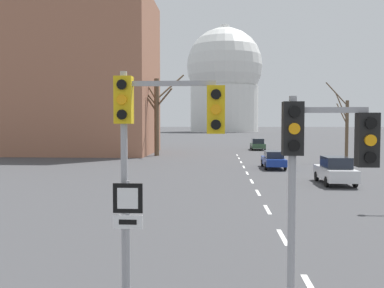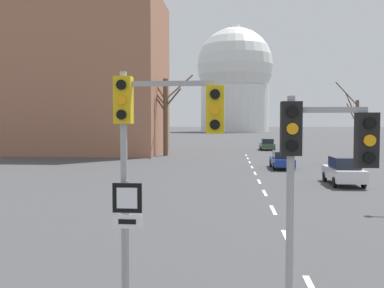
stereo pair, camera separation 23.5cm
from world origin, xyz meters
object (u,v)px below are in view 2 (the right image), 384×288
at_px(traffic_signal_near_left, 155,129).
at_px(sedan_mid_centre, 267,144).
at_px(route_sign_post, 127,221).
at_px(sedan_near_left, 282,160).
at_px(traffic_signal_centre_tall, 318,156).
at_px(sedan_near_right, 344,171).

height_order(traffic_signal_near_left, sedan_mid_centre, traffic_signal_near_left).
height_order(route_sign_post, sedan_near_left, route_sign_post).
distance_m(traffic_signal_centre_tall, sedan_mid_centre, 52.38).
relative_size(sedan_near_right, sedan_mid_centre, 0.92).
height_order(sedan_near_right, sedan_mid_centre, sedan_near_right).
bearing_deg(traffic_signal_centre_tall, sedan_near_left, 84.46).
xyz_separation_m(traffic_signal_centre_tall, sedan_near_left, (2.70, 27.86, -2.45)).
relative_size(traffic_signal_centre_tall, sedan_near_right, 1.01).
distance_m(traffic_signal_centre_tall, sedan_near_right, 19.76).
relative_size(route_sign_post, sedan_near_left, 0.58).
bearing_deg(sedan_near_left, traffic_signal_near_left, -102.05).
bearing_deg(sedan_near_right, traffic_signal_centre_tall, -105.79).
xyz_separation_m(traffic_signal_near_left, route_sign_post, (-0.55, -0.19, -1.87)).
relative_size(route_sign_post, sedan_mid_centre, 0.57).
xyz_separation_m(traffic_signal_near_left, sedan_near_right, (8.40, 18.02, -2.81)).
bearing_deg(traffic_signal_near_left, sedan_mid_centre, 82.63).
distance_m(route_sign_post, sedan_near_right, 20.31).
bearing_deg(traffic_signal_centre_tall, sedan_near_right, 74.21).
bearing_deg(route_sign_post, traffic_signal_near_left, 18.95).
distance_m(sedan_near_left, sedan_near_right, 9.36).
bearing_deg(sedan_near_left, sedan_mid_centre, 87.94).
xyz_separation_m(traffic_signal_centre_tall, sedan_mid_centre, (3.58, 52.20, -2.40)).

